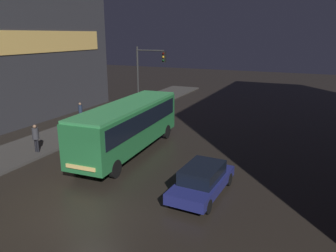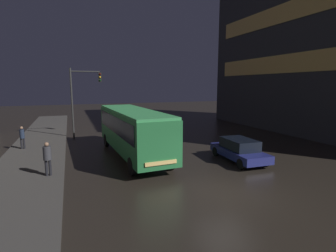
% 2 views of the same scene
% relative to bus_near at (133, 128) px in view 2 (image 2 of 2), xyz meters
% --- Properties ---
extents(ground_plane, '(120.00, 120.00, 0.00)m').
position_rel_bus_near_xyz_m(ground_plane, '(2.57, -7.55, -1.99)').
color(ground_plane, black).
extents(sidewalk_left, '(4.00, 48.00, 0.15)m').
position_rel_bus_near_xyz_m(sidewalk_left, '(-6.43, 2.45, -1.92)').
color(sidewalk_left, '#3D3A38').
rests_on(sidewalk_left, ground).
extents(building_right_block, '(10.07, 25.72, 19.10)m').
position_rel_bus_near_xyz_m(building_right_block, '(20.99, 2.83, 7.56)').
color(building_right_block, '#2D2D33').
rests_on(building_right_block, ground).
extents(bus_near, '(3.05, 10.41, 3.23)m').
position_rel_bus_near_xyz_m(bus_near, '(0.00, 0.00, 0.00)').
color(bus_near, '#236B38').
rests_on(bus_near, ground).
extents(car_taxi, '(2.07, 4.54, 1.46)m').
position_rel_bus_near_xyz_m(car_taxi, '(6.18, -3.54, -1.24)').
color(car_taxi, navy).
rests_on(car_taxi, ground).
extents(pedestrian_mid, '(0.46, 0.46, 1.70)m').
position_rel_bus_near_xyz_m(pedestrian_mid, '(-7.41, 4.41, -0.86)').
color(pedestrian_mid, black).
rests_on(pedestrian_mid, sidewalk_left).
extents(pedestrian_far, '(0.50, 0.50, 1.80)m').
position_rel_bus_near_xyz_m(pedestrian_far, '(-5.19, -2.71, -0.75)').
color(pedestrian_far, black).
rests_on(pedestrian_far, sidewalk_left).
extents(traffic_light_main, '(2.78, 0.35, 6.40)m').
position_rel_bus_near_xyz_m(traffic_light_main, '(-2.84, 7.95, 2.28)').
color(traffic_light_main, '#2D2D2D').
rests_on(traffic_light_main, ground).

